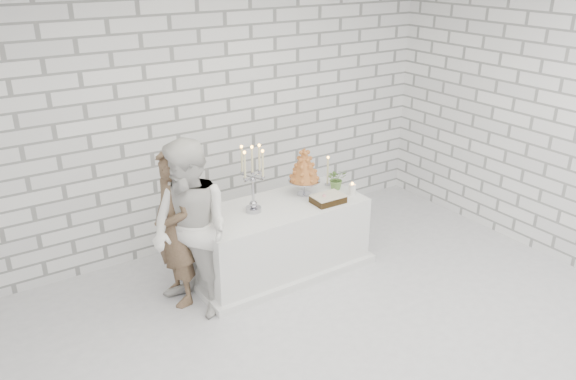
% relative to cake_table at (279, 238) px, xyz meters
% --- Properties ---
extents(ground, '(6.00, 5.00, 0.01)m').
position_rel_cake_table_xyz_m(ground, '(-0.31, -1.45, -0.38)').
color(ground, silver).
rests_on(ground, ground).
extents(wall_back, '(6.00, 0.01, 3.00)m').
position_rel_cake_table_xyz_m(wall_back, '(-0.31, 1.05, 1.12)').
color(wall_back, white).
rests_on(wall_back, ground).
extents(cake_table, '(1.80, 0.80, 0.75)m').
position_rel_cake_table_xyz_m(cake_table, '(0.00, 0.00, 0.00)').
color(cake_table, white).
rests_on(cake_table, ground).
extents(groom, '(0.41, 0.59, 1.56)m').
position_rel_cake_table_xyz_m(groom, '(-1.12, 0.06, 0.40)').
color(groom, brown).
rests_on(groom, ground).
extents(bride, '(0.86, 0.97, 1.68)m').
position_rel_cake_table_xyz_m(bride, '(-1.07, -0.19, 0.47)').
color(bride, white).
rests_on(bride, ground).
extents(candelabra, '(0.36, 0.36, 0.70)m').
position_rel_cake_table_xyz_m(candelabra, '(-0.29, 0.02, 0.72)').
color(candelabra, '#A5A4AF').
rests_on(candelabra, cake_table).
extents(croquembouche, '(0.40, 0.40, 0.53)m').
position_rel_cake_table_xyz_m(croquembouche, '(0.38, 0.10, 0.64)').
color(croquembouche, '#984E1D').
rests_on(croquembouche, cake_table).
extents(chocolate_cake, '(0.33, 0.24, 0.08)m').
position_rel_cake_table_xyz_m(chocolate_cake, '(0.46, -0.21, 0.42)').
color(chocolate_cake, black).
rests_on(chocolate_cake, cake_table).
extents(pillar_candle, '(0.08, 0.08, 0.12)m').
position_rel_cake_table_xyz_m(pillar_candle, '(0.81, -0.19, 0.44)').
color(pillar_candle, white).
rests_on(pillar_candle, cake_table).
extents(extra_taper, '(0.07, 0.07, 0.32)m').
position_rel_cake_table_xyz_m(extra_taper, '(0.74, 0.17, 0.54)').
color(extra_taper, beige).
rests_on(extra_taper, cake_table).
extents(flowers, '(0.25, 0.23, 0.24)m').
position_rel_cake_table_xyz_m(flowers, '(0.76, 0.03, 0.49)').
color(flowers, '#58803D').
rests_on(flowers, cake_table).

